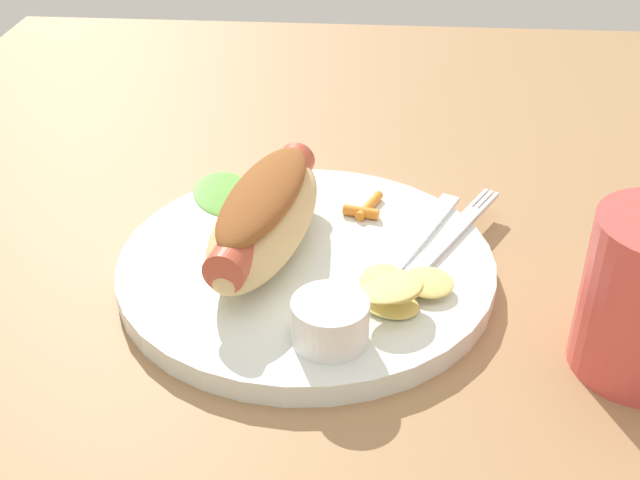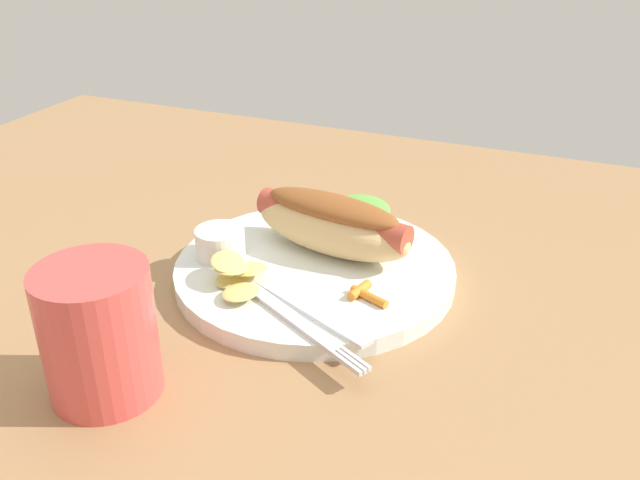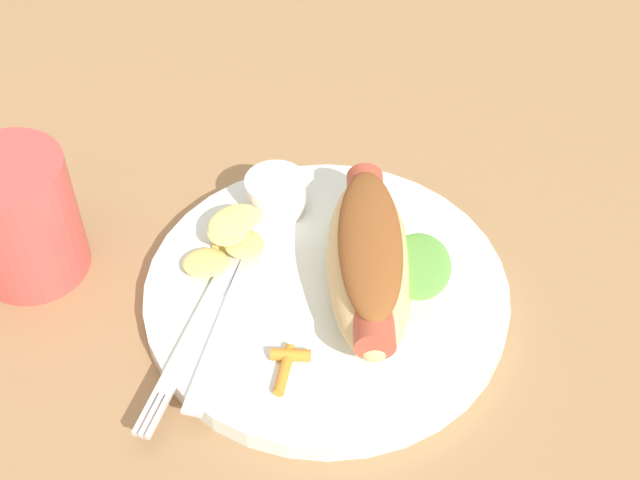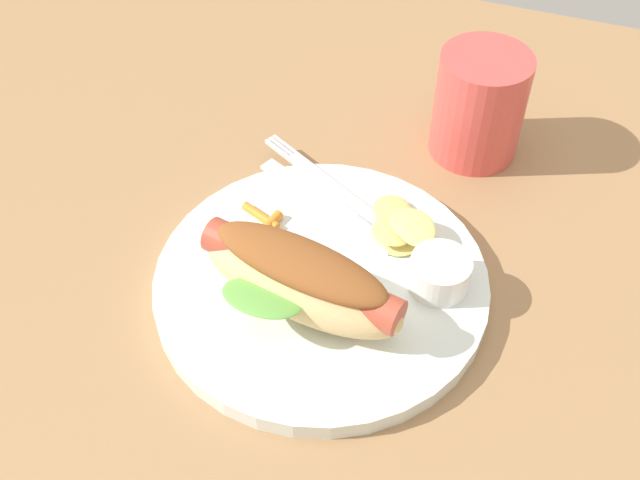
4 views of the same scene
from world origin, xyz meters
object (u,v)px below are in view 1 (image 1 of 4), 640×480
Objects in this scene: hot_dog at (264,214)px; fork at (444,242)px; plate at (306,267)px; sauce_ramekin at (326,321)px; chips_pile at (397,289)px; carrot_garnish at (365,209)px; knife at (413,243)px.

fork is (1.84, -12.63, -2.82)cm from hot_dog.
sauce_ramekin is at bearing -167.12° from plate.
plate is 10.02cm from fork.
hot_dog reaches higher than plate.
hot_dog reaches higher than fork.
plate is 5.60× the size of sauce_ramekin.
fork is 2.08× the size of chips_pile.
carrot_garnish reaches higher than fork.
hot_dog is 9.34cm from carrot_garnish.
knife is at bearing -139.28° from carrot_garnish.
hot_dog is at bearing 59.54° from chips_pile.
fork is 3.99× the size of carrot_garnish.
carrot_garnish is (6.33, -3.91, 1.19)cm from plate.
fork is at bearing -71.07° from hot_dog.
hot_dog is 10.73cm from sauce_ramekin.
chips_pile is at bearing -109.80° from hot_dog.
knife reaches higher than plate.
knife is 7.19cm from chips_pile.
plate is 1.76× the size of knife.
fork is 6.97cm from carrot_garnish.
plate is at bearing -90.47° from hot_dog.
hot_dog is 13.07cm from fork.
sauce_ramekin is at bearing 174.37° from fork.
fork and knife have the same top height.
chips_pile is (3.94, -4.27, -0.28)cm from sauce_ramekin.
sauce_ramekin is (-8.79, -2.01, 2.21)cm from plate.
chips_pile is (-5.43, -9.24, -1.89)cm from hot_dog.
hot_dog reaches higher than carrot_garnish.
sauce_ramekin is at bearing -141.41° from hot_dog.
fork is at bearing -124.19° from carrot_garnish.
knife is at bearing 125.02° from fork.
fork is 2.20cm from knife.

